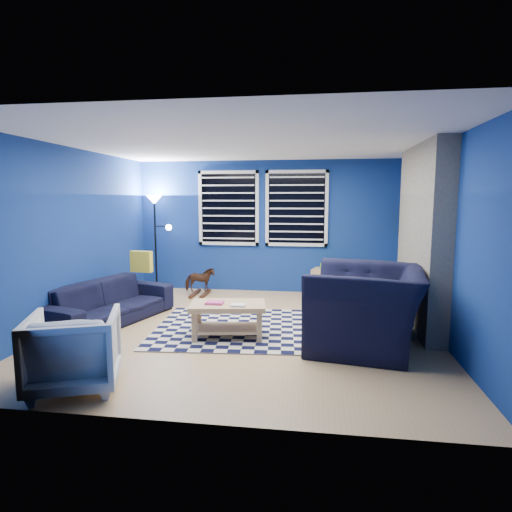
{
  "coord_description": "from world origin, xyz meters",
  "views": [
    {
      "loc": [
        0.94,
        -5.61,
        1.78
      ],
      "look_at": [
        0.09,
        0.3,
        0.98
      ],
      "focal_mm": 30.0,
      "sensor_mm": 36.0,
      "label": 1
    }
  ],
  "objects_px": {
    "floor_lamp": "(156,213)",
    "cabinet": "(329,282)",
    "rocking_horse": "(200,280)",
    "tv": "(406,221)",
    "armchair_bent": "(74,350)",
    "coffee_table": "(228,313)",
    "sofa": "(108,302)",
    "armchair_big": "(366,307)"
  },
  "relations": [
    {
      "from": "floor_lamp",
      "to": "cabinet",
      "type": "bearing_deg",
      "value": 0.06
    },
    {
      "from": "rocking_horse",
      "to": "floor_lamp",
      "type": "xyz_separation_m",
      "value": [
        -0.94,
        0.32,
        1.22
      ]
    },
    {
      "from": "tv",
      "to": "armchair_bent",
      "type": "xyz_separation_m",
      "value": [
        -3.74,
        -4.03,
        -1.03
      ]
    },
    {
      "from": "tv",
      "to": "coffee_table",
      "type": "xyz_separation_m",
      "value": [
        -2.62,
        -2.39,
        -1.07
      ]
    },
    {
      "from": "sofa",
      "to": "cabinet",
      "type": "bearing_deg",
      "value": -39.04
    },
    {
      "from": "armchair_big",
      "to": "floor_lamp",
      "type": "height_order",
      "value": "floor_lamp"
    },
    {
      "from": "rocking_horse",
      "to": "floor_lamp",
      "type": "height_order",
      "value": "floor_lamp"
    },
    {
      "from": "tv",
      "to": "armchair_bent",
      "type": "relative_size",
      "value": 1.24
    },
    {
      "from": "sofa",
      "to": "rocking_horse",
      "type": "height_order",
      "value": "sofa"
    },
    {
      "from": "tv",
      "to": "sofa",
      "type": "height_order",
      "value": "tv"
    },
    {
      "from": "tv",
      "to": "floor_lamp",
      "type": "xyz_separation_m",
      "value": [
        -4.58,
        0.25,
        0.12
      ]
    },
    {
      "from": "sofa",
      "to": "rocking_horse",
      "type": "relative_size",
      "value": 3.86
    },
    {
      "from": "sofa",
      "to": "coffee_table",
      "type": "relative_size",
      "value": 2.01
    },
    {
      "from": "sofa",
      "to": "floor_lamp",
      "type": "bearing_deg",
      "value": 19.26
    },
    {
      "from": "armchair_bent",
      "to": "cabinet",
      "type": "height_order",
      "value": "armchair_bent"
    },
    {
      "from": "armchair_big",
      "to": "floor_lamp",
      "type": "distance_m",
      "value": 4.67
    },
    {
      "from": "armchair_big",
      "to": "tv",
      "type": "bearing_deg",
      "value": 169.4
    },
    {
      "from": "tv",
      "to": "armchair_big",
      "type": "distance_m",
      "value": 2.76
    },
    {
      "from": "cabinet",
      "to": "armchair_big",
      "type": "bearing_deg",
      "value": -66.81
    },
    {
      "from": "cabinet",
      "to": "armchair_bent",
      "type": "bearing_deg",
      "value": -104.54
    },
    {
      "from": "floor_lamp",
      "to": "armchair_big",
      "type": "bearing_deg",
      "value": -36.24
    },
    {
      "from": "sofa",
      "to": "floor_lamp",
      "type": "distance_m",
      "value": 2.51
    },
    {
      "from": "coffee_table",
      "to": "floor_lamp",
      "type": "bearing_deg",
      "value": 126.61
    },
    {
      "from": "sofa",
      "to": "coffee_table",
      "type": "height_order",
      "value": "sofa"
    },
    {
      "from": "armchair_bent",
      "to": "floor_lamp",
      "type": "relative_size",
      "value": 0.44
    },
    {
      "from": "tv",
      "to": "coffee_table",
      "type": "height_order",
      "value": "tv"
    },
    {
      "from": "armchair_bent",
      "to": "cabinet",
      "type": "distance_m",
      "value": 4.95
    },
    {
      "from": "tv",
      "to": "coffee_table",
      "type": "relative_size",
      "value": 0.98
    },
    {
      "from": "armchair_big",
      "to": "floor_lamp",
      "type": "bearing_deg",
      "value": -116.56
    },
    {
      "from": "armchair_bent",
      "to": "rocking_horse",
      "type": "distance_m",
      "value": 3.96
    },
    {
      "from": "sofa",
      "to": "rocking_horse",
      "type": "xyz_separation_m",
      "value": [
        0.83,
        1.88,
        -0.01
      ]
    },
    {
      "from": "coffee_table",
      "to": "cabinet",
      "type": "height_order",
      "value": "cabinet"
    },
    {
      "from": "armchair_big",
      "to": "rocking_horse",
      "type": "distance_m",
      "value": 3.62
    },
    {
      "from": "armchair_big",
      "to": "armchair_bent",
      "type": "relative_size",
      "value": 1.84
    },
    {
      "from": "armchair_bent",
      "to": "coffee_table",
      "type": "relative_size",
      "value": 0.79
    },
    {
      "from": "floor_lamp",
      "to": "armchair_bent",
      "type": "bearing_deg",
      "value": -79.01
    },
    {
      "from": "tv",
      "to": "armchair_bent",
      "type": "distance_m",
      "value": 5.6
    },
    {
      "from": "tv",
      "to": "floor_lamp",
      "type": "bearing_deg",
      "value": 176.92
    },
    {
      "from": "armchair_bent",
      "to": "floor_lamp",
      "type": "distance_m",
      "value": 4.51
    },
    {
      "from": "sofa",
      "to": "armchair_big",
      "type": "height_order",
      "value": "armchair_big"
    },
    {
      "from": "tv",
      "to": "rocking_horse",
      "type": "xyz_separation_m",
      "value": [
        -3.64,
        -0.07,
        -1.11
      ]
    },
    {
      "from": "sofa",
      "to": "armchair_big",
      "type": "bearing_deg",
      "value": -81.42
    }
  ]
}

